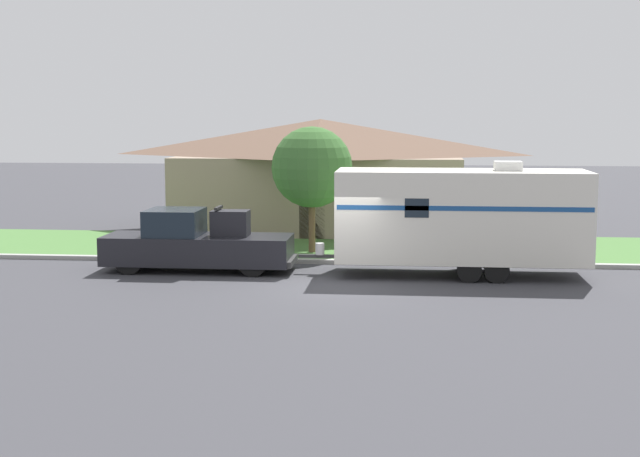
# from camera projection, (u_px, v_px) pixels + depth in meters

# --- Properties ---
(ground_plane) EXTENTS (120.00, 120.00, 0.00)m
(ground_plane) POSITION_uv_depth(u_px,v_px,m) (336.00, 286.00, 25.64)
(ground_plane) COLOR #38383D
(curb_strip) EXTENTS (80.00, 0.30, 0.14)m
(curb_strip) POSITION_uv_depth(u_px,v_px,m) (345.00, 262.00, 29.33)
(curb_strip) COLOR #999993
(curb_strip) RESTS_ON ground_plane
(lawn_strip) EXTENTS (80.00, 7.00, 0.03)m
(lawn_strip) POSITION_uv_depth(u_px,v_px,m) (352.00, 247.00, 32.93)
(lawn_strip) COLOR #477538
(lawn_strip) RESTS_ON ground_plane
(house_across_street) EXTENTS (12.65, 7.45, 4.68)m
(house_across_street) POSITION_uv_depth(u_px,v_px,m) (321.00, 172.00, 38.05)
(house_across_street) COLOR gray
(house_across_street) RESTS_ON ground_plane
(pickup_truck) EXTENTS (5.98, 1.90, 2.05)m
(pickup_truck) POSITION_uv_depth(u_px,v_px,m) (196.00, 244.00, 27.93)
(pickup_truck) COLOR black
(pickup_truck) RESTS_ON ground_plane
(travel_trailer) EXTENTS (8.75, 2.47, 3.50)m
(travel_trailer) POSITION_uv_depth(u_px,v_px,m) (461.00, 216.00, 27.00)
(travel_trailer) COLOR black
(travel_trailer) RESTS_ON ground_plane
(mailbox) EXTENTS (0.48, 0.20, 1.24)m
(mailbox) POSITION_uv_depth(u_px,v_px,m) (487.00, 234.00, 29.59)
(mailbox) COLOR brown
(mailbox) RESTS_ON ground_plane
(tree_in_yard) EXTENTS (2.86, 2.86, 4.48)m
(tree_in_yard) POSITION_uv_depth(u_px,v_px,m) (312.00, 167.00, 31.28)
(tree_in_yard) COLOR brown
(tree_in_yard) RESTS_ON ground_plane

